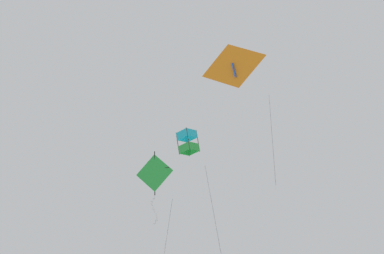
# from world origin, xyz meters

# --- Properties ---
(kite_box_near_right) EXTENTS (2.56, 2.76, 8.53)m
(kite_box_near_right) POSITION_xyz_m (-0.09, 3.26, 38.95)
(kite_box_near_right) COLOR #1EB2C6
(kite_diamond_upper_right) EXTENTS (2.20, 1.96, 7.64)m
(kite_diamond_upper_right) POSITION_xyz_m (0.95, 0.98, 37.61)
(kite_diamond_upper_right) COLOR green
(kite_delta_far_centre) EXTENTS (4.11, 3.94, 9.66)m
(kite_delta_far_centre) POSITION_xyz_m (-1.56, 6.30, 43.22)
(kite_delta_far_centre) COLOR orange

